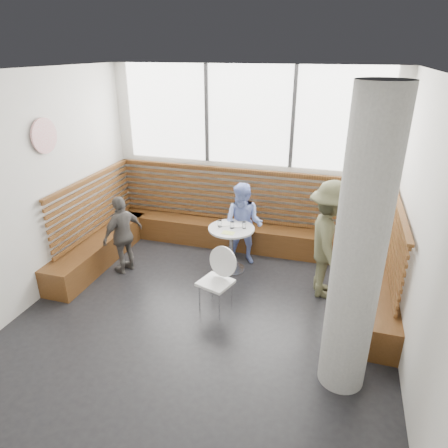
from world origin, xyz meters
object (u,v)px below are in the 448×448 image
(cafe_chair, at_px, (217,275))
(adult_man, at_px, (329,241))
(child_left, at_px, (123,235))
(concrete_column, at_px, (359,253))
(cafe_table, at_px, (231,240))
(child_back, at_px, (243,224))

(cafe_chair, bearing_deg, adult_man, 47.48)
(child_left, bearing_deg, concrete_column, 88.32)
(cafe_chair, distance_m, child_left, 1.87)
(adult_man, height_order, child_left, adult_man)
(child_left, bearing_deg, cafe_table, 128.02)
(adult_man, bearing_deg, cafe_table, 68.36)
(adult_man, distance_m, child_left, 3.24)
(cafe_table, bearing_deg, cafe_chair, -84.88)
(concrete_column, distance_m, child_back, 3.02)
(child_left, bearing_deg, cafe_chair, 93.14)
(adult_man, relative_size, child_left, 1.35)
(child_back, distance_m, child_left, 1.99)
(child_back, relative_size, child_left, 1.08)
(cafe_chair, xyz_separation_m, adult_man, (1.44, 0.81, 0.34))
(cafe_chair, height_order, adult_man, adult_man)
(cafe_table, relative_size, adult_man, 0.44)
(cafe_chair, distance_m, adult_man, 1.69)
(cafe_chair, height_order, child_back, child_back)
(child_back, bearing_deg, child_left, -148.84)
(adult_man, xyz_separation_m, child_back, (-1.42, 0.61, -0.18))
(cafe_table, xyz_separation_m, adult_man, (1.54, -0.27, 0.33))
(cafe_table, xyz_separation_m, child_left, (-1.68, -0.52, 0.10))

